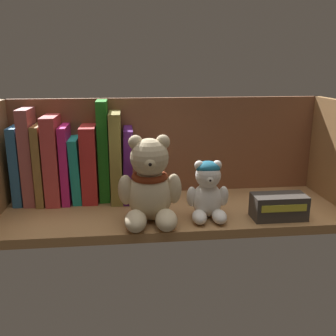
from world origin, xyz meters
TOP-DOWN VIEW (x-y plane):
  - shelf_board at (0.00, 0.00)cm, footprint 76.44×25.36cm
  - shelf_back_panel at (0.00, 13.28)cm, footprint 78.84×1.20cm
  - book_0 at (-35.65, 10.14)cm, footprint 2.14×11.81cm
  - book_1 at (-32.90, 10.14)cm, footprint 2.65×12.49cm
  - book_2 at (-30.34, 10.14)cm, footprint 1.78×14.12cm
  - book_3 at (-27.44, 10.14)cm, footprint 3.32×14.27cm
  - book_4 at (-24.54, 10.14)cm, footprint 1.79×13.45cm
  - book_5 at (-22.24, 10.14)cm, footprint 2.55×12.31cm
  - book_6 at (-19.05, 10.14)cm, footprint 3.58×12.77cm
  - book_7 at (-15.68, 10.14)cm, footprint 2.45×9.87cm
  - book_8 at (-12.75, 10.14)cm, footprint 2.71×14.87cm
  - book_9 at (-10.00, 10.14)cm, footprint 2.63×14.89cm
  - teddy_bear_larger at (-5.58, -6.44)cm, footprint 13.36×13.53cm
  - teddy_bear_smaller at (6.82, -5.78)cm, footprint 9.20×9.35cm
  - small_product_box at (21.95, -7.87)cm, footprint 11.44×5.76cm

SIDE VIEW (x-z plane):
  - shelf_board at x=0.00cm, z-range 0.00..2.00cm
  - small_product_box at x=21.95cm, z-range 2.00..7.31cm
  - teddy_bear_smaller at x=6.82cm, z-range 1.68..14.25cm
  - book_5 at x=-22.24cm, z-range 1.97..17.45cm
  - teddy_bear_larger at x=-5.58cm, z-range 0.66..19.02cm
  - book_9 at x=-10.00cm, z-range 1.97..19.61cm
  - book_6 at x=-19.05cm, z-range 2.00..20.22cm
  - book_0 at x=-35.65cm, z-range 2.00..20.37cm
  - book_4 at x=-24.54cm, z-range 2.00..20.44cm
  - book_2 at x=-30.34cm, z-range 2.00..20.77cm
  - book_3 at x=-27.44cm, z-range 2.00..22.76cm
  - book_8 at x=-12.75cm, z-range 2.00..23.41cm
  - shelf_back_panel at x=0.00cm, z-range 0.00..26.17cm
  - book_1 at x=-32.90cm, z-range 2.00..24.46cm
  - book_7 at x=-15.68cm, z-range 2.00..26.04cm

